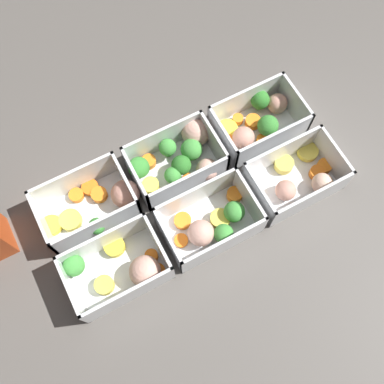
% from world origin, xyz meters
% --- Properties ---
extents(ground_plane, '(4.00, 4.00, 0.00)m').
position_xyz_m(ground_plane, '(0.00, 0.00, 0.00)').
color(ground_plane, '#56514C').
extents(container_near_left, '(0.15, 0.12, 0.07)m').
position_xyz_m(container_near_left, '(-0.16, -0.06, 0.03)').
color(container_near_left, white).
rests_on(container_near_left, ground_plane).
extents(container_near_center, '(0.16, 0.10, 0.07)m').
position_xyz_m(container_near_center, '(0.00, -0.06, 0.02)').
color(container_near_center, white).
rests_on(container_near_center, ground_plane).
extents(container_near_right, '(0.16, 0.11, 0.07)m').
position_xyz_m(container_near_right, '(0.17, -0.06, 0.02)').
color(container_near_right, white).
rests_on(container_near_right, ground_plane).
extents(container_far_left, '(0.18, 0.11, 0.07)m').
position_xyz_m(container_far_left, '(-0.15, 0.06, 0.02)').
color(container_far_left, white).
rests_on(container_far_left, ground_plane).
extents(container_far_center, '(0.16, 0.12, 0.07)m').
position_xyz_m(container_far_center, '(0.01, 0.07, 0.03)').
color(container_far_center, white).
rests_on(container_far_center, ground_plane).
extents(container_far_right, '(0.16, 0.11, 0.07)m').
position_xyz_m(container_far_right, '(0.17, 0.06, 0.02)').
color(container_far_right, white).
rests_on(container_far_right, ground_plane).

